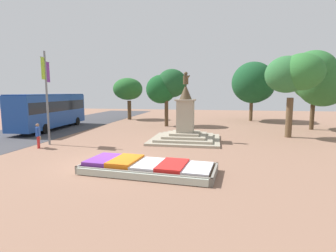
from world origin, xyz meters
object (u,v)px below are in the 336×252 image
Objects in this scene: banner_pole at (47,94)px; statue_monument at (185,128)px; pedestrian_with_handbag at (38,134)px; flower_planter at (146,167)px; city_bus at (51,109)px.

statue_monument is at bearing 19.08° from banner_pole.
pedestrian_with_handbag is (0.06, -1.24, -2.68)m from banner_pole.
city_bus reaches higher than flower_planter.
statue_monument reaches higher than flower_planter.
banner_pole reaches higher than city_bus.
city_bus is (-4.62, 7.06, -1.60)m from banner_pole.
flower_planter is 17.97m from city_bus.
statue_monument is at bearing 25.73° from pedestrian_with_handbag.
statue_monument is 0.80× the size of banner_pole.
statue_monument is 0.49× the size of city_bus.
flower_planter is 1.23× the size of statue_monument.
statue_monument is (0.87, 8.35, 0.71)m from flower_planter.
flower_planter is 0.99× the size of banner_pole.
pedestrian_with_handbag is (4.68, -8.30, -1.08)m from city_bus.
banner_pole is (-8.48, 5.12, 3.37)m from flower_planter.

